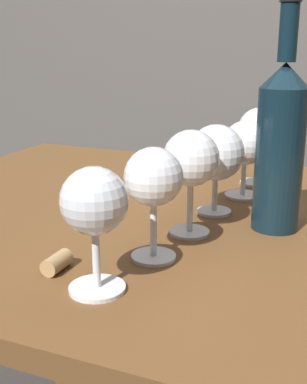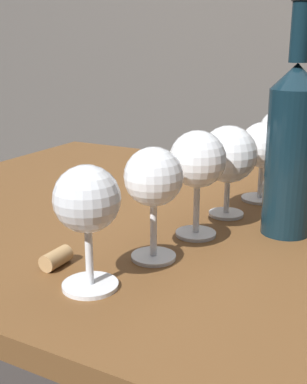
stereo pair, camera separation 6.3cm
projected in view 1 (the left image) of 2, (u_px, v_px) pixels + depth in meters
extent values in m
cube|color=brown|center=(223.00, 228.00, 0.81)|extent=(1.25, 0.82, 0.03)
cylinder|color=brown|center=(57.00, 277.00, 1.43)|extent=(0.06, 0.06, 0.68)
cylinder|color=white|center=(97.00, 288.00, 0.57)|extent=(0.07, 0.07, 0.00)
cylinder|color=white|center=(96.00, 255.00, 0.56)|extent=(0.01, 0.01, 0.08)
sphere|color=white|center=(94.00, 201.00, 0.54)|extent=(0.08, 0.08, 0.08)
ellipsoid|color=gold|center=(94.00, 205.00, 0.54)|extent=(0.07, 0.07, 0.02)
cylinder|color=white|center=(154.00, 257.00, 0.66)|extent=(0.06, 0.06, 0.00)
cylinder|color=white|center=(154.00, 226.00, 0.64)|extent=(0.01, 0.01, 0.08)
sphere|color=white|center=(154.00, 177.00, 0.63)|extent=(0.08, 0.08, 0.08)
ellipsoid|color=pink|center=(154.00, 178.00, 0.63)|extent=(0.07, 0.07, 0.03)
cylinder|color=white|center=(189.00, 232.00, 0.74)|extent=(0.06, 0.06, 0.00)
cylinder|color=white|center=(190.00, 204.00, 0.73)|extent=(0.01, 0.01, 0.08)
sphere|color=white|center=(191.00, 158.00, 0.71)|extent=(0.08, 0.08, 0.08)
ellipsoid|color=maroon|center=(191.00, 161.00, 0.71)|extent=(0.07, 0.07, 0.03)
cylinder|color=white|center=(214.00, 211.00, 0.83)|extent=(0.06, 0.06, 0.00)
cylinder|color=white|center=(215.00, 190.00, 0.82)|extent=(0.01, 0.01, 0.07)
sphere|color=white|center=(216.00, 153.00, 0.80)|extent=(0.09, 0.09, 0.09)
ellipsoid|color=maroon|center=(216.00, 152.00, 0.80)|extent=(0.08, 0.08, 0.04)
cylinder|color=white|center=(243.00, 195.00, 0.92)|extent=(0.06, 0.06, 0.00)
cylinder|color=white|center=(244.00, 176.00, 0.91)|extent=(0.01, 0.01, 0.07)
sphere|color=white|center=(246.00, 143.00, 0.89)|extent=(0.08, 0.08, 0.08)
ellipsoid|color=#380711|center=(245.00, 147.00, 0.89)|extent=(0.07, 0.07, 0.02)
cylinder|color=white|center=(256.00, 183.00, 1.00)|extent=(0.06, 0.06, 0.00)
cylinder|color=white|center=(257.00, 162.00, 0.99)|extent=(0.01, 0.01, 0.08)
sphere|color=white|center=(259.00, 129.00, 0.97)|extent=(0.08, 0.08, 0.08)
ellipsoid|color=#EACC66|center=(259.00, 128.00, 0.97)|extent=(0.07, 0.07, 0.04)
cylinder|color=#0F232D|center=(279.00, 161.00, 0.74)|extent=(0.07, 0.07, 0.21)
cone|color=#0F232D|center=(285.00, 75.00, 0.70)|extent=(0.07, 0.07, 0.03)
cylinder|color=#0F232D|center=(288.00, 33.00, 0.68)|extent=(0.03, 0.03, 0.08)
cylinder|color=tan|center=(57.00, 263.00, 0.62)|extent=(0.02, 0.04, 0.02)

